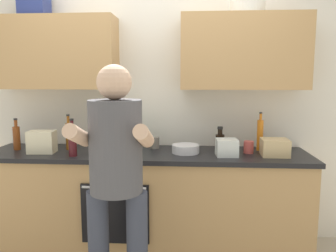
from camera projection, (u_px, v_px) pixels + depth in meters
ground_plane at (147, 248)px, 3.13m from camera, size 12.00×12.00×0.00m
back_wall_unit at (149, 84)px, 3.19m from camera, size 4.00×0.38×2.50m
counter at (147, 201)px, 3.06m from camera, size 2.84×0.67×0.90m
person_standing at (116, 170)px, 2.17m from camera, size 0.49×0.45×1.64m
bottle_soda at (138, 136)px, 3.06m from camera, size 0.07×0.07×0.31m
bottle_oil at (93, 141)px, 2.89m from camera, size 0.07×0.07×0.27m
bottle_syrup at (69, 135)px, 3.10m from camera, size 0.05×0.05×0.32m
bottle_vinegar at (17, 137)px, 3.09m from camera, size 0.06×0.06×0.29m
bottle_soy at (220, 141)px, 3.07m from camera, size 0.08×0.08×0.21m
bottle_wine at (72, 141)px, 2.83m from camera, size 0.07×0.07×0.32m
bottle_juice at (260, 134)px, 3.06m from camera, size 0.06×0.06×0.35m
bottle_water at (127, 133)px, 3.19m from camera, size 0.07×0.07×0.33m
cup_ceramic at (249, 147)px, 2.96m from camera, size 0.09×0.09×0.10m
cup_tea at (124, 151)px, 2.86m from camera, size 0.08×0.08×0.09m
cup_stoneware at (155, 143)px, 3.16m from camera, size 0.09×0.09×0.10m
mixing_bowl at (186, 149)px, 2.96m from camera, size 0.24×0.24×0.07m
grocery_bag_bread at (275, 147)px, 2.85m from camera, size 0.23×0.20×0.14m
grocery_bag_produce at (227, 148)px, 2.85m from camera, size 0.19×0.18×0.14m
grocery_bag_rice at (42, 142)px, 2.97m from camera, size 0.24×0.17×0.19m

